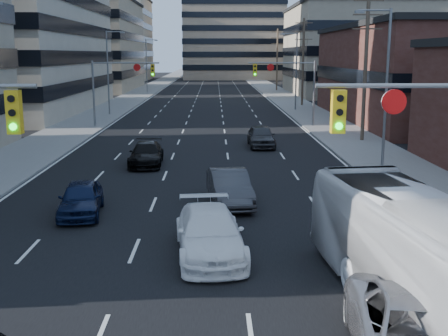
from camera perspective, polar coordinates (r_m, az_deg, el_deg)
name	(u,v)px	position (r m, az deg, el deg)	size (l,w,h in m)	color
road_surface	(211,82)	(136.37, -1.37, 8.75)	(18.00, 300.00, 0.02)	black
sidewalk_left	(163,82)	(136.93, -6.25, 8.72)	(5.00, 300.00, 0.15)	slate
sidewalk_right	(258,82)	(136.77, 3.51, 8.76)	(5.00, 300.00, 0.15)	slate
office_left_far	(79,46)	(109.11, -14.50, 11.90)	(20.00, 30.00, 16.00)	gray
storefront_right_mid	(446,75)	(60.78, 21.59, 8.75)	(20.00, 30.00, 9.00)	#472119
office_right_far	(360,51)	(97.23, 13.64, 11.44)	(22.00, 28.00, 14.00)	gray
bg_block_left	(100,40)	(149.08, -12.46, 12.56)	(24.00, 24.00, 20.00)	#ADA089
bg_block_right	(344,56)	(139.70, 12.11, 11.02)	(22.00, 22.00, 12.00)	gray
signal_far_left	(119,80)	(51.98, -10.65, 8.80)	(6.09, 0.33, 6.00)	slate
signal_far_right	(289,80)	(51.69, 6.60, 8.90)	(6.09, 0.33, 6.00)	slate
utility_pole_block	(366,65)	(43.69, 14.18, 10.11)	(2.20, 0.28, 11.00)	#4C3D2D
utility_pole_midblock	(303,60)	(73.08, 8.04, 10.77)	(2.20, 0.28, 11.00)	#4C3D2D
utility_pole_distant	(277,59)	(102.83, 5.42, 11.01)	(2.20, 0.28, 11.00)	#4C3D2D
streetlight_left_mid	(109,69)	(62.26, -11.58, 9.87)	(2.03, 0.22, 9.00)	slate
streetlight_left_far	(147,63)	(96.88, -7.78, 10.50)	(2.03, 0.22, 9.00)	slate
streetlight_right_near	(384,82)	(32.62, 15.94, 8.38)	(2.03, 0.22, 9.00)	slate
streetlight_right_far	(295,67)	(66.89, 7.22, 10.11)	(2.03, 0.22, 9.00)	slate
white_van	(210,233)	(18.72, -1.46, -6.62)	(2.14, 5.26, 1.53)	white
transit_bus	(431,264)	(14.70, 20.28, -9.16)	(2.65, 11.33, 3.16)	silver
sedan_blue	(81,198)	(24.06, -14.34, -3.01)	(1.66, 4.12, 1.40)	#0D1734
sedan_grey_center	(229,187)	(24.94, 0.56, -1.99)	(1.62, 4.65, 1.53)	#38383B
sedan_black_far	(146,154)	(34.04, -7.90, 1.41)	(1.91, 4.71, 1.37)	black
sedan_grey_right	(261,136)	(40.55, 3.78, 3.24)	(1.83, 4.54, 1.55)	#333235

